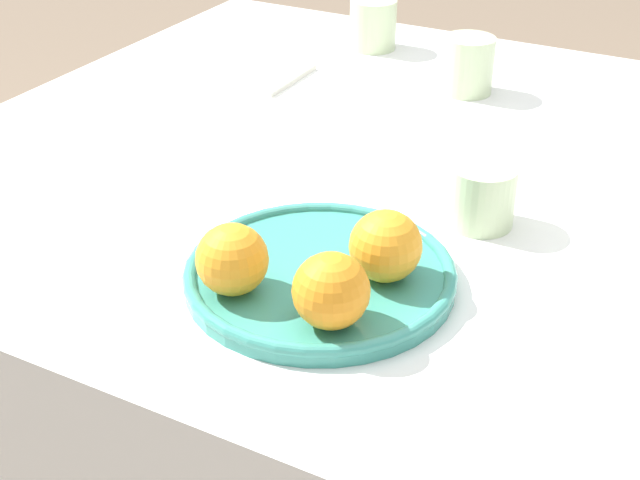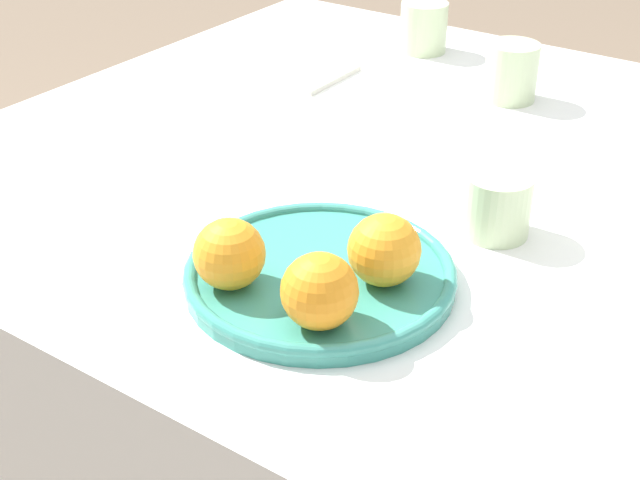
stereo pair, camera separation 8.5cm
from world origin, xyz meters
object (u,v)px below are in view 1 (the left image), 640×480
at_px(orange_1, 386,246).
at_px(cup_2, 468,65).
at_px(cup_3, 373,24).
at_px(napkin, 262,74).
at_px(fruit_platter, 320,274).
at_px(orange_0, 232,259).
at_px(cup_1, 482,196).
at_px(orange_2, 331,291).

height_order(orange_1, cup_2, orange_1).
xyz_separation_m(cup_3, napkin, (-0.09, -0.20, -0.04)).
height_order(cup_3, napkin, cup_3).
bearing_deg(fruit_platter, orange_1, 17.99).
distance_m(fruit_platter, orange_0, 0.10).
bearing_deg(orange_1, cup_3, 116.03).
distance_m(cup_1, cup_3, 0.60).
bearing_deg(napkin, orange_1, -47.51).
xyz_separation_m(orange_0, cup_3, (-0.20, 0.74, -0.01)).
xyz_separation_m(orange_0, napkin, (-0.29, 0.54, -0.05)).
relative_size(cup_2, cup_3, 1.02).
relative_size(fruit_platter, cup_3, 3.33).
xyz_separation_m(fruit_platter, cup_1, (0.10, 0.19, 0.02)).
distance_m(cup_1, napkin, 0.53).
height_order(cup_2, cup_3, cup_2).
bearing_deg(fruit_platter, orange_0, -129.42).
height_order(fruit_platter, orange_2, orange_2).
xyz_separation_m(orange_1, orange_2, (-0.01, -0.09, -0.00)).
distance_m(cup_2, cup_3, 0.24).
bearing_deg(cup_3, orange_1, -63.97).
bearing_deg(cup_3, orange_0, -74.69).
relative_size(orange_1, napkin, 0.51).
bearing_deg(orange_0, cup_1, 59.02).
relative_size(fruit_platter, orange_1, 3.82).
xyz_separation_m(fruit_platter, cup_3, (-0.26, 0.67, 0.03)).
xyz_separation_m(fruit_platter, cup_2, (-0.05, 0.56, 0.03)).
distance_m(fruit_platter, orange_2, 0.10).
bearing_deg(cup_1, cup_2, 112.19).
relative_size(fruit_platter, cup_2, 3.25).
distance_m(fruit_platter, napkin, 0.58).
relative_size(fruit_platter, orange_0, 3.91).
xyz_separation_m(cup_1, napkin, (-0.45, 0.28, -0.03)).
xyz_separation_m(orange_2, cup_3, (-0.31, 0.74, -0.01)).
bearing_deg(napkin, orange_0, -61.22).
relative_size(orange_1, cup_3, 0.87).
height_order(orange_2, napkin, orange_2).
bearing_deg(orange_2, orange_0, 178.03).
distance_m(orange_1, orange_2, 0.09).
distance_m(orange_1, cup_3, 0.73).
bearing_deg(cup_3, cup_2, -29.25).
bearing_deg(orange_0, cup_3, 105.31).
distance_m(cup_2, napkin, 0.31).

